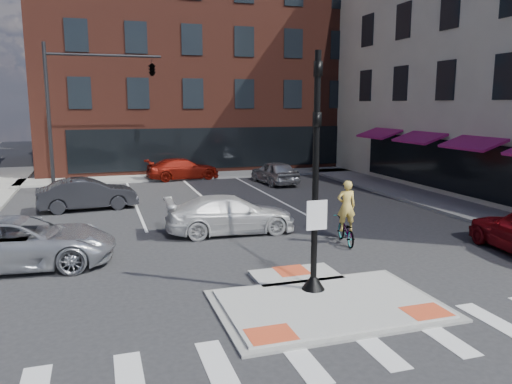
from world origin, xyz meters
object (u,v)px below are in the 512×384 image
object	(u,v)px
bg_car_dark	(87,194)
bg_car_silver	(275,172)
white_pickup	(231,214)
silver_suv	(21,242)
cyclist	(346,222)
bg_car_red	(183,169)

from	to	relation	value
bg_car_dark	bg_car_silver	distance (m)	11.65
white_pickup	silver_suv	bearing A→B (deg)	108.50
cyclist	bg_car_dark	bearing A→B (deg)	-33.96
bg_car_red	cyclist	size ratio (longest dim) A/B	2.09
silver_suv	white_pickup	xyz separation A→B (m)	(7.01, 2.00, -0.05)
white_pickup	bg_car_silver	xyz separation A→B (m)	(5.55, 10.53, 0.00)
silver_suv	cyclist	distance (m)	10.48
white_pickup	cyclist	size ratio (longest dim) A/B	2.19
bg_car_dark	bg_car_silver	xyz separation A→B (m)	(10.78, 4.42, -0.02)
white_pickup	bg_car_red	distance (m)	14.06
bg_car_red	cyclist	distance (m)	16.95
silver_suv	bg_car_dark	world-z (taller)	silver_suv
silver_suv	bg_car_dark	bearing A→B (deg)	-7.87
bg_car_silver	bg_car_red	bearing A→B (deg)	-40.70
bg_car_red	cyclist	bearing A→B (deg)	-175.58
bg_car_silver	cyclist	size ratio (longest dim) A/B	1.87
bg_car_silver	bg_car_red	xyz separation A→B (m)	(-5.03, 3.53, -0.03)
silver_suv	bg_car_red	distance (m)	17.73
bg_car_silver	cyclist	bearing A→B (deg)	75.25
bg_car_dark	bg_car_red	xyz separation A→B (m)	(5.74, 7.95, -0.05)
bg_car_dark	bg_car_red	size ratio (longest dim) A/B	0.94
silver_suv	cyclist	world-z (taller)	cyclist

